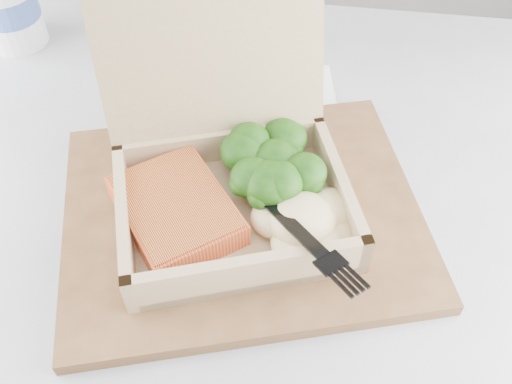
% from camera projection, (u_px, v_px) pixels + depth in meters
% --- Properties ---
extents(cafe_table, '(0.85, 0.85, 0.74)m').
position_uv_depth(cafe_table, '(201.00, 321.00, 0.70)').
color(cafe_table, black).
rests_on(cafe_table, floor).
extents(serving_tray, '(0.41, 0.37, 0.01)m').
position_uv_depth(serving_tray, '(242.00, 213.00, 0.55)').
color(serving_tray, brown).
rests_on(serving_tray, cafe_table).
extents(takeout_container, '(0.27, 0.27, 0.20)m').
position_uv_depth(takeout_container, '(227.00, 159.00, 0.53)').
color(takeout_container, tan).
rests_on(takeout_container, serving_tray).
extents(salmon_fillet, '(0.14, 0.15, 0.02)m').
position_uv_depth(salmon_fillet, '(176.00, 210.00, 0.52)').
color(salmon_fillet, '#D65D29').
rests_on(salmon_fillet, takeout_container).
extents(broccoli_pile, '(0.11, 0.11, 0.04)m').
position_uv_depth(broccoli_pile, '(276.00, 165.00, 0.54)').
color(broccoli_pile, '#2B6817').
rests_on(broccoli_pile, takeout_container).
extents(mashed_potatoes, '(0.10, 0.09, 0.03)m').
position_uv_depth(mashed_potatoes, '(303.00, 220.00, 0.51)').
color(mashed_potatoes, beige).
rests_on(mashed_potatoes, takeout_container).
extents(plastic_fork, '(0.12, 0.13, 0.02)m').
position_uv_depth(plastic_fork, '(272.00, 203.00, 0.50)').
color(plastic_fork, black).
rests_on(plastic_fork, mashed_potatoes).
extents(paper_cup, '(0.08, 0.08, 0.10)m').
position_uv_depth(paper_cup, '(7.00, 6.00, 0.71)').
color(paper_cup, white).
rests_on(paper_cup, cafe_table).
extents(receipt, '(0.10, 0.16, 0.00)m').
position_uv_depth(receipt, '(304.00, 103.00, 0.67)').
color(receipt, white).
rests_on(receipt, cafe_table).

